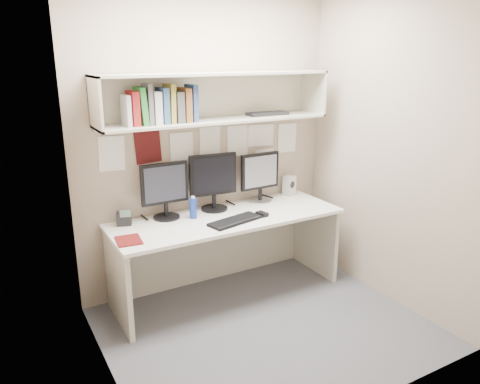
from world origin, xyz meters
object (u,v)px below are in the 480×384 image
desk (227,255)px  keyboard (235,221)px  monitor_left (165,188)px  maroon_notebook (129,240)px  speaker (289,185)px  monitor_right (260,175)px  desk_phone (124,218)px  monitor_center (213,180)px

desk → keyboard: 0.41m
monitor_left → maroon_notebook: monitor_left is taller
speaker → maroon_notebook: size_ratio=0.88×
monitor_left → maroon_notebook: 0.61m
monitor_right → keyboard: 0.66m
monitor_right → desk_phone: (-1.29, 0.01, -0.20)m
desk → maroon_notebook: (-0.89, -0.13, 0.37)m
speaker → monitor_right: bearing=167.4°
monitor_right → maroon_notebook: monitor_right is taller
monitor_right → maroon_notebook: bearing=-167.5°
monitor_left → monitor_center: 0.45m
desk → keyboard: size_ratio=4.25×
desk → monitor_right: bearing=25.1°
monitor_left → maroon_notebook: size_ratio=2.17×
monitor_right → maroon_notebook: 1.43m
monitor_left → monitor_right: 0.93m
desk → keyboard: bearing=-93.4°
monitor_right → desk_phone: size_ratio=3.23×
monitor_right → monitor_center: bearing=178.1°
monitor_center → keyboard: 0.46m
monitor_left → maroon_notebook: bearing=-141.4°
speaker → keyboard: bearing=-171.5°
monitor_right → keyboard: size_ratio=0.98×
monitor_left → desk_phone: monitor_left is taller
monitor_left → speaker: bearing=0.9°
speaker → maroon_notebook: speaker is taller
monitor_center → desk_phone: 0.84m
monitor_right → speaker: (0.36, 0.03, -0.16)m
monitor_center → desk_phone: size_ratio=3.53×
desk_phone → monitor_left: bearing=18.6°
desk → monitor_left: monitor_left is taller
desk → keyboard: keyboard is taller
keyboard → desk_phone: (-0.81, 0.39, 0.04)m
monitor_right → speaker: bearing=3.5°
monitor_left → maroon_notebook: (-0.43, -0.35, -0.25)m
desk → speaker: bearing=17.0°
desk → monitor_left: (-0.47, 0.22, 0.62)m
keyboard → maroon_notebook: keyboard is taller
desk → keyboard: (-0.01, -0.16, 0.38)m
desk → monitor_center: (-0.01, 0.22, 0.63)m
monitor_left → monitor_center: size_ratio=0.95×
desk → monitor_right: monitor_right is taller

